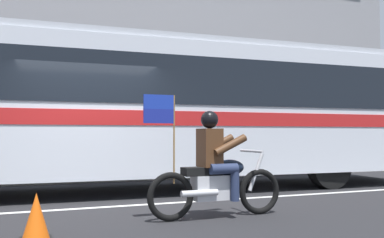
% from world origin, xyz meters
% --- Properties ---
extents(ground_plane, '(60.00, 60.00, 0.00)m').
position_xyz_m(ground_plane, '(0.00, 0.00, 0.00)').
color(ground_plane, black).
extents(sidewalk_curb, '(28.00, 3.80, 0.15)m').
position_xyz_m(sidewalk_curb, '(0.00, 5.10, 0.07)').
color(sidewalk_curb, gray).
rests_on(sidewalk_curb, ground_plane).
extents(lane_center_stripe, '(26.60, 0.14, 0.01)m').
position_xyz_m(lane_center_stripe, '(0.00, -0.60, 0.00)').
color(lane_center_stripe, silver).
rests_on(lane_center_stripe, ground_plane).
extents(office_building_facade, '(28.00, 0.89, 11.40)m').
position_xyz_m(office_building_facade, '(0.00, 7.39, 5.71)').
color(office_building_facade, gray).
rests_on(office_building_facade, ground_plane).
extents(transit_bus, '(12.95, 3.07, 3.22)m').
position_xyz_m(transit_bus, '(1.81, 1.19, 1.88)').
color(transit_bus, silver).
rests_on(transit_bus, ground_plane).
extents(motorcycle_with_rider, '(2.20, 0.64, 1.78)m').
position_xyz_m(motorcycle_with_rider, '(1.51, -2.14, 0.67)').
color(motorcycle_with_rider, black).
rests_on(motorcycle_with_rider, ground_plane).
extents(traffic_cone, '(0.36, 0.36, 0.55)m').
position_xyz_m(traffic_cone, '(-0.99, -2.64, 0.26)').
color(traffic_cone, '#EA590F').
rests_on(traffic_cone, ground_plane).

